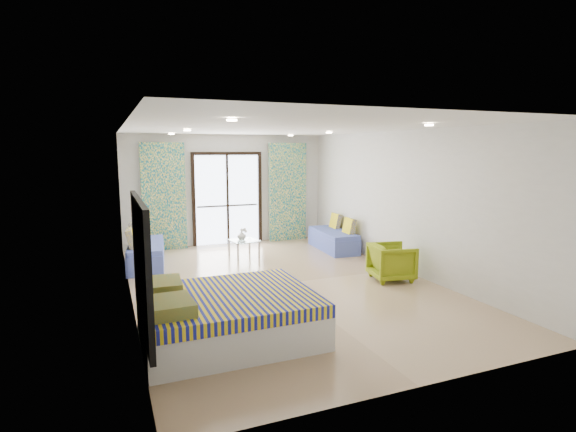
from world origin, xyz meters
name	(u,v)px	position (x,y,z in m)	size (l,w,h in m)	color
floor	(282,284)	(0.00, 0.00, 0.00)	(5.00, 7.50, 0.01)	#A0815F
ceiling	(282,128)	(0.00, 0.00, 2.70)	(5.00, 7.50, 0.01)	silver
wall_back	(227,190)	(0.00, 3.75, 1.35)	(5.00, 0.01, 2.70)	silver
wall_front	(426,254)	(0.00, -3.75, 1.35)	(5.00, 0.01, 2.70)	silver
wall_left	(128,216)	(-2.50, 0.00, 1.35)	(0.01, 7.50, 2.70)	silver
wall_right	(403,201)	(2.50, 0.00, 1.35)	(0.01, 7.50, 2.70)	silver
balcony_door	(227,193)	(0.00, 3.72, 1.26)	(1.76, 0.08, 2.28)	black
balcony_rail	(228,206)	(0.00, 3.73, 0.95)	(1.52, 0.03, 0.04)	#595451
curtain_left	(164,197)	(-1.55, 3.57, 1.25)	(1.00, 0.10, 2.50)	silver
curtain_right	(288,192)	(1.55, 3.57, 1.25)	(1.00, 0.10, 2.50)	silver
downlight_a	(232,120)	(-1.40, -2.00, 2.67)	(0.12, 0.12, 0.02)	#FFE0B2
downlight_b	(429,125)	(1.40, -2.00, 2.67)	(0.12, 0.12, 0.02)	#FFE0B2
downlight_c	(187,130)	(-1.40, 1.00, 2.67)	(0.12, 0.12, 0.02)	#FFE0B2
downlight_d	(329,133)	(1.40, 1.00, 2.67)	(0.12, 0.12, 0.02)	#FFE0B2
downlight_e	(172,134)	(-1.40, 3.00, 2.67)	(0.12, 0.12, 0.02)	#FFE0B2
downlight_f	(291,135)	(1.40, 3.00, 2.67)	(0.12, 0.12, 0.02)	#FFE0B2
headboard	(141,264)	(-2.46, -1.90, 1.05)	(0.06, 2.10, 1.50)	black
switch_plate	(133,243)	(-2.47, -0.65, 1.05)	(0.02, 0.10, 0.10)	silver
bed	(227,315)	(-1.48, -1.90, 0.30)	(2.09, 1.70, 0.72)	silver
daybed_left	(146,253)	(-2.12, 2.16, 0.27)	(0.88, 1.79, 0.85)	#4858AC
daybed_right	(334,239)	(2.11, 2.07, 0.25)	(0.74, 1.66, 0.80)	#4858AC
coffee_table	(244,242)	(-0.05, 2.17, 0.34)	(0.64, 0.64, 0.66)	silver
vase	(242,235)	(-0.08, 2.24, 0.47)	(0.19, 0.20, 0.19)	white
armchair	(392,260)	(1.92, -0.52, 0.36)	(0.70, 0.66, 0.72)	olive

